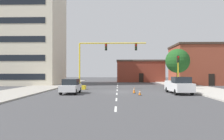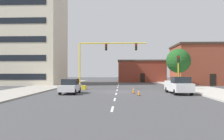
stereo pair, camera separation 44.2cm
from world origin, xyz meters
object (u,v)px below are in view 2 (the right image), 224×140
(traffic_signal_gantry, at_px, (90,73))
(traffic_cone_roadside_b, at_px, (134,90))
(traffic_light_pole_right, at_px, (178,65))
(traffic_cone_roadside_a, at_px, (139,93))
(tree_right_mid, at_px, (178,61))
(pickup_truck_white, at_px, (178,85))
(sedan_white_near_left, at_px, (70,86))

(traffic_signal_gantry, height_order, traffic_cone_roadside_b, traffic_signal_gantry)
(traffic_cone_roadside_b, bearing_deg, traffic_light_pole_right, 36.08)
(traffic_signal_gantry, distance_m, traffic_cone_roadside_a, 10.98)
(traffic_cone_roadside_a, bearing_deg, traffic_signal_gantry, 127.60)
(tree_right_mid, height_order, traffic_cone_roadside_b, tree_right_mid)
(traffic_signal_gantry, xyz_separation_m, tree_right_mid, (14.36, 6.09, 2.09))
(pickup_truck_white, relative_size, sedan_white_near_left, 1.22)
(traffic_signal_gantry, xyz_separation_m, sedan_white_near_left, (-1.33, -6.82, -1.45))
(traffic_signal_gantry, relative_size, traffic_cone_roadside_a, 17.91)
(traffic_cone_roadside_a, bearing_deg, tree_right_mid, 62.01)
(tree_right_mid, xyz_separation_m, traffic_cone_roadside_b, (-8.24, -12.20, -4.06))
(tree_right_mid, bearing_deg, traffic_signal_gantry, -157.02)
(traffic_signal_gantry, distance_m, sedan_white_near_left, 7.10)
(pickup_truck_white, height_order, sedan_white_near_left, pickup_truck_white)
(traffic_signal_gantry, bearing_deg, sedan_white_near_left, -101.03)
(traffic_light_pole_right, distance_m, traffic_cone_roadside_a, 9.82)
(traffic_signal_gantry, bearing_deg, pickup_truck_white, -30.16)
(tree_right_mid, relative_size, traffic_cone_roadside_a, 10.99)
(tree_right_mid, distance_m, traffic_cone_roadside_b, 15.27)
(traffic_light_pole_right, distance_m, sedan_white_near_left, 15.11)
(traffic_cone_roadside_b, bearing_deg, traffic_cone_roadside_a, -79.39)
(sedan_white_near_left, distance_m, traffic_cone_roadside_b, 7.51)
(tree_right_mid, relative_size, traffic_cone_roadside_b, 8.79)
(tree_right_mid, xyz_separation_m, sedan_white_near_left, (-15.69, -12.91, -3.54))
(traffic_cone_roadside_b, bearing_deg, pickup_truck_white, -5.14)
(traffic_signal_gantry, relative_size, tree_right_mid, 1.63)
(pickup_truck_white, relative_size, traffic_cone_roadside_b, 7.43)
(sedan_white_near_left, height_order, traffic_cone_roadside_a, sedan_white_near_left)
(tree_right_mid, height_order, traffic_cone_roadside_a, tree_right_mid)
(traffic_signal_gantry, bearing_deg, traffic_cone_roadside_b, -44.93)
(traffic_cone_roadside_a, height_order, traffic_cone_roadside_b, traffic_cone_roadside_b)
(traffic_light_pole_right, bearing_deg, tree_right_mid, 76.37)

